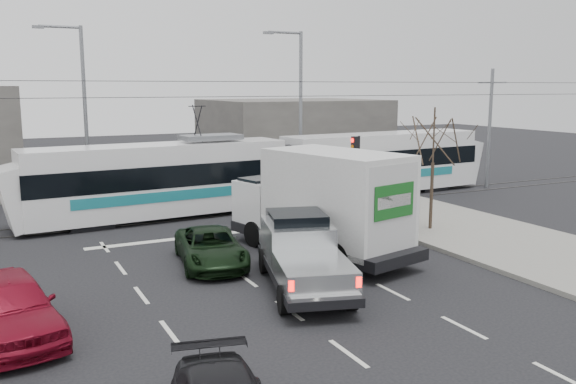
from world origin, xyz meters
name	(u,v)px	position (x,y,z in m)	size (l,w,h in m)	color
ground	(295,272)	(0.00, 0.00, 0.00)	(120.00, 120.00, 0.00)	black
sidewalk_right	(500,240)	(9.00, 0.00, 0.07)	(6.00, 60.00, 0.15)	gray
rails	(198,215)	(0.00, 10.00, 0.01)	(60.00, 1.60, 0.03)	#33302D
building_right	(292,133)	(12.00, 24.00, 2.50)	(12.00, 10.00, 5.00)	#67625D
bare_tree	(434,141)	(7.60, 2.50, 3.79)	(2.40, 2.40, 5.00)	#47382B
traffic_signal	(356,158)	(6.47, 6.50, 2.74)	(0.44, 0.44, 3.60)	black
street_lamp_near	(298,102)	(7.31, 14.00, 5.11)	(2.38, 0.25, 9.00)	slate
street_lamp_far	(81,103)	(-4.19, 16.00, 5.11)	(2.38, 0.25, 9.00)	slate
catenary	(196,133)	(0.00, 10.00, 3.88)	(60.00, 0.20, 7.00)	black
tram	(281,170)	(4.61, 10.56, 1.80)	(24.97, 4.22, 5.07)	white
silver_pickup	(301,252)	(-0.43, -1.27, 1.05)	(3.52, 6.15, 2.12)	black
box_truck	(323,204)	(1.82, 1.38, 1.87)	(4.27, 7.96, 3.78)	black
navy_pickup	(355,202)	(5.37, 4.79, 1.08)	(2.37, 5.34, 2.19)	black
green_car	(211,247)	(-2.17, 2.00, 0.61)	(2.03, 4.41, 1.23)	black
red_car	(9,307)	(-8.50, -1.65, 0.79)	(1.87, 4.65, 1.58)	maroon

